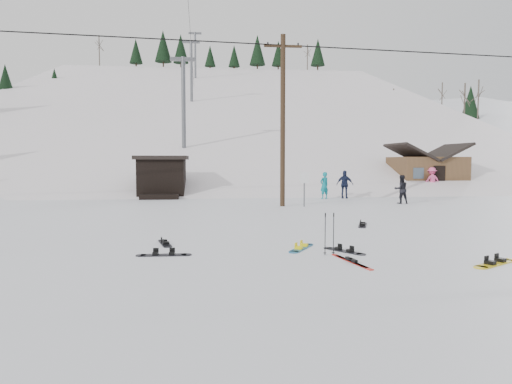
{
  "coord_description": "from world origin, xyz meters",
  "views": [
    {
      "loc": [
        -1.94,
        -9.98,
        2.45
      ],
      "look_at": [
        -0.37,
        4.96,
        1.4
      ],
      "focal_mm": 32.0,
      "sensor_mm": 36.0,
      "label": 1
    }
  ],
  "objects": [
    {
      "name": "lift_tower_far",
      "position": [
        -4.0,
        70.0,
        20.86
      ],
      "size": [
        2.2,
        0.36,
        8.0
      ],
      "color": "#595B60",
      "rests_on": "ski_slope"
    },
    {
      "name": "skier_dark",
      "position": [
        8.89,
        14.67,
        0.81
      ],
      "size": [
        0.8,
        0.63,
        1.62
      ],
      "primitive_type": "imported",
      "rotation": [
        0.0,
        0.0,
        3.12
      ],
      "color": "black",
      "rests_on": "ground"
    },
    {
      "name": "board_scatter_b",
      "position": [
        -3.22,
        3.45,
        0.02
      ],
      "size": [
        0.5,
        1.29,
        0.09
      ],
      "rotation": [
        0.0,
        0.0,
        1.81
      ],
      "color": "black",
      "rests_on": "ground"
    },
    {
      "name": "board_scatter_f",
      "position": [
        3.82,
        6.5,
        0.03
      ],
      "size": [
        0.71,
        1.39,
        0.1
      ],
      "rotation": [
        0.0,
        0.0,
        1.2
      ],
      "color": "black",
      "rests_on": "ground"
    },
    {
      "name": "trail_sign",
      "position": [
        3.1,
        13.58,
        1.27
      ],
      "size": [
        0.5,
        0.09,
        1.85
      ],
      "color": "#595B60",
      "rests_on": "ground"
    },
    {
      "name": "treeline_crest",
      "position": [
        0.0,
        86.0,
        0.0
      ],
      "size": [
        50.0,
        6.0,
        10.0
      ],
      "primitive_type": null,
      "color": "black",
      "rests_on": "ski_slope"
    },
    {
      "name": "hero_skis",
      "position": [
        1.48,
        0.55,
        0.03
      ],
      "size": [
        0.49,
        1.78,
        0.09
      ],
      "rotation": [
        0.0,
        0.0,
        0.22
      ],
      "color": "#B31B12",
      "rests_on": "ground"
    },
    {
      "name": "utility_pole",
      "position": [
        2.0,
        14.0,
        4.68
      ],
      "size": [
        2.0,
        0.26,
        9.0
      ],
      "color": "#3A2819",
      "rests_on": "ground"
    },
    {
      "name": "ski_poles",
      "position": [
        1.17,
        1.43,
        0.56
      ],
      "size": [
        0.3,
        0.08,
        1.09
      ],
      "color": "black",
      "rests_on": "ground"
    },
    {
      "name": "cabin",
      "position": [
        15.0,
        24.0,
        1.48
      ],
      "size": [
        5.39,
        4.4,
        3.77
      ],
      "color": "brown",
      "rests_on": "ground"
    },
    {
      "name": "skier_navy",
      "position": [
        6.77,
        18.4,
        0.9
      ],
      "size": [
        1.14,
        0.84,
        1.8
      ],
      "primitive_type": "imported",
      "rotation": [
        0.0,
        0.0,
        2.71
      ],
      "color": "#171F3B",
      "rests_on": "ground"
    },
    {
      "name": "ski_slope",
      "position": [
        0.0,
        55.0,
        -12.0
      ],
      "size": [
        60.0,
        85.24,
        65.97
      ],
      "primitive_type": "cube",
      "rotation": [
        0.31,
        0.0,
        0.0
      ],
      "color": "white",
      "rests_on": "ground"
    },
    {
      "name": "skier_pink",
      "position": [
        14.38,
        21.88,
        0.96
      ],
      "size": [
        1.3,
        0.81,
        1.93
      ],
      "primitive_type": "imported",
      "rotation": [
        0.0,
        0.0,
        3.22
      ],
      "color": "#F75797",
      "rests_on": "ground"
    },
    {
      "name": "ridge_right",
      "position": [
        38.0,
        50.0,
        -11.0
      ],
      "size": [
        45.66,
        93.98,
        54.59
      ],
      "primitive_type": "cube",
      "rotation": [
        0.21,
        -0.05,
        -0.12
      ],
      "color": "silver",
      "rests_on": "ground"
    },
    {
      "name": "lift_hut",
      "position": [
        -5.0,
        20.94,
        1.36
      ],
      "size": [
        3.4,
        4.1,
        2.75
      ],
      "color": "black",
      "rests_on": "ground"
    },
    {
      "name": "lift_tower_mid",
      "position": [
        -4.0,
        50.0,
        14.36
      ],
      "size": [
        2.2,
        0.36,
        8.0
      ],
      "color": "#595B60",
      "rests_on": "ski_slope"
    },
    {
      "name": "lift_tower_near",
      "position": [
        -4.0,
        30.0,
        7.86
      ],
      "size": [
        2.2,
        0.36,
        8.0
      ],
      "color": "#595B60",
      "rests_on": "ski_slope"
    },
    {
      "name": "board_scatter_d",
      "position": [
        1.68,
        1.8,
        0.02
      ],
      "size": [
        0.89,
        1.16,
        0.1
      ],
      "rotation": [
        0.0,
        0.0,
        -0.96
      ],
      "color": "black",
      "rests_on": "ground"
    },
    {
      "name": "ground",
      "position": [
        0.0,
        0.0,
        0.0
      ],
      "size": [
        200.0,
        200.0,
        0.0
      ],
      "primitive_type": "plane",
      "color": "silver",
      "rests_on": "ground"
    },
    {
      "name": "board_scatter_a",
      "position": [
        -3.09,
        1.79,
        0.03
      ],
      "size": [
        1.42,
        0.3,
        0.1
      ],
      "rotation": [
        0.0,
        0.0,
        -0.03
      ],
      "color": "black",
      "rests_on": "ground"
    },
    {
      "name": "board_scatter_e",
      "position": [
        4.8,
        -0.01,
        0.03
      ],
      "size": [
        1.46,
        0.98,
        0.12
      ],
      "rotation": [
        0.0,
        0.0,
        0.53
      ],
      "color": "yellow",
      "rests_on": "ground"
    },
    {
      "name": "skier_teal",
      "position": [
        5.4,
        18.32,
        0.85
      ],
      "size": [
        0.73,
        0.63,
        1.7
      ],
      "primitive_type": "imported",
      "rotation": [
        0.0,
        0.0,
        3.58
      ],
      "color": "#0D7B87",
      "rests_on": "ground"
    },
    {
      "name": "hero_snowboard",
      "position": [
        0.62,
        2.33,
        0.03
      ],
      "size": [
        0.91,
        1.31,
        0.1
      ],
      "rotation": [
        0.0,
        0.0,
        1.02
      ],
      "color": "#166394",
      "rests_on": "ground"
    }
  ]
}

